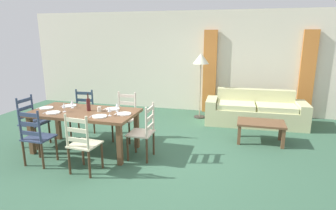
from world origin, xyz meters
The scene contains 32 objects.
ground_plane centered at (0.00, 0.00, -0.01)m, with size 9.60×9.60×0.02m, color #355B43.
wall_far centered at (0.00, 3.30, 1.35)m, with size 9.60×0.16×2.70m, color beige.
curtain_panel_left centered at (0.51, 3.16, 1.10)m, with size 0.35×0.08×2.20m, color #C67432.
curtain_panel_right centered at (2.91, 3.16, 1.10)m, with size 0.35×0.08×2.20m, color #C67432.
dining_table centered at (-1.33, -0.13, 0.66)m, with size 1.90×0.96×0.75m.
dining_chair_near_left centered at (-1.77, -0.85, 0.48)m, with size 0.43×0.41×0.96m.
dining_chair_near_right centered at (-0.90, -0.91, 0.48)m, with size 0.45×0.43×0.96m.
dining_chair_far_left centered at (-1.82, 0.61, 0.48)m, with size 0.45×0.43×0.96m.
dining_chair_far_right centered at (-0.85, 0.59, 0.48)m, with size 0.43×0.41×0.96m.
dining_chair_head_west centered at (-2.44, -0.16, 0.48)m, with size 0.41×0.43×0.96m.
dining_chair_head_east centered at (-0.19, -0.16, 0.48)m, with size 0.40×0.42×0.96m.
dinner_plate_near_left centered at (-1.78, -0.38, 0.76)m, with size 0.24×0.24×0.02m, color white.
fork_near_left centered at (-1.93, -0.38, 0.75)m, with size 0.02×0.17×0.01m, color silver.
dinner_plate_near_right centered at (-0.88, -0.38, 0.76)m, with size 0.24×0.24×0.02m, color white.
fork_near_right centered at (-1.03, -0.38, 0.75)m, with size 0.02×0.17×0.01m, color silver.
dinner_plate_far_left centered at (-1.78, 0.12, 0.76)m, with size 0.24×0.24×0.02m, color white.
fork_far_left centered at (-1.93, 0.12, 0.75)m, with size 0.02×0.17×0.01m, color silver.
dinner_plate_far_right centered at (-0.88, 0.12, 0.76)m, with size 0.24×0.24×0.02m, color white.
fork_far_right centered at (-1.03, 0.12, 0.75)m, with size 0.02×0.17×0.01m, color silver.
dinner_plate_head_west centered at (-2.11, -0.13, 0.76)m, with size 0.24×0.24×0.02m, color white.
fork_head_west centered at (-2.26, -0.13, 0.75)m, with size 0.02×0.17×0.01m, color silver.
dinner_plate_head_east centered at (-0.55, -0.13, 0.76)m, with size 0.24×0.24×0.02m, color white.
fork_head_east centered at (-0.70, -0.13, 0.75)m, with size 0.02×0.17×0.01m, color silver.
wine_bottle centered at (-1.26, -0.07, 0.87)m, with size 0.07×0.07×0.32m.
wine_glass_near_left centered at (-1.64, -0.26, 0.86)m, with size 0.06×0.06×0.16m.
wine_glass_near_right centered at (-0.74, -0.28, 0.86)m, with size 0.06×0.06×0.16m.
wine_glass_far_left centered at (-1.65, 0.02, 0.86)m, with size 0.06×0.06×0.16m.
wine_glass_far_right centered at (-0.74, 0.01, 0.86)m, with size 0.06×0.06×0.16m.
coffee_cup_primary centered at (-1.04, -0.09, 0.80)m, with size 0.07×0.07×0.09m, color beige.
couch centered at (1.71, 2.35, 0.29)m, with size 2.31×0.90×0.80m.
coffee_table centered at (1.78, 1.13, 0.36)m, with size 0.90×0.56×0.42m.
standing_lamp centered at (0.36, 2.53, 1.41)m, with size 0.40×0.40×1.64m.
Camera 1 is at (1.39, -4.43, 2.08)m, focal length 30.18 mm.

